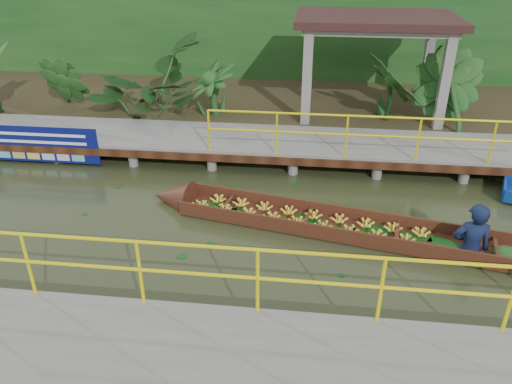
# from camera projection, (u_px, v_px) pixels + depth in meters

# --- Properties ---
(ground) EXTENTS (80.00, 80.00, 0.00)m
(ground) POSITION_uv_depth(u_px,v_px,m) (235.00, 229.00, 9.87)
(ground) COLOR #2B3118
(ground) RESTS_ON ground
(land_strip) EXTENTS (30.00, 8.00, 0.45)m
(land_strip) POSITION_uv_depth(u_px,v_px,m) (270.00, 103.00, 16.36)
(land_strip) COLOR #352B1A
(land_strip) RESTS_ON ground
(far_dock) EXTENTS (16.00, 2.06, 1.66)m
(far_dock) POSITION_uv_depth(u_px,v_px,m) (256.00, 142.00, 12.66)
(far_dock) COLOR slate
(far_dock) RESTS_ON ground
(pavilion) EXTENTS (4.40, 3.00, 3.00)m
(pavilion) POSITION_uv_depth(u_px,v_px,m) (375.00, 30.00, 13.78)
(pavilion) COLOR slate
(pavilion) RESTS_ON ground
(foliage_backdrop) EXTENTS (30.00, 0.80, 4.00)m
(foliage_backdrop) POSITION_uv_depth(u_px,v_px,m) (277.00, 33.00, 17.73)
(foliage_backdrop) COLOR #144118
(foliage_backdrop) RESTS_ON ground
(vendor_boat) EXTENTS (8.58, 2.60, 2.29)m
(vendor_boat) POSITION_uv_depth(u_px,v_px,m) (378.00, 223.00, 9.46)
(vendor_boat) COLOR #3B1810
(vendor_boat) RESTS_ON ground
(blue_banner) EXTENTS (2.98, 0.04, 0.93)m
(blue_banner) POSITION_uv_depth(u_px,v_px,m) (41.00, 144.00, 12.33)
(blue_banner) COLOR #0B1159
(blue_banner) RESTS_ON ground
(tropical_plants) EXTENTS (14.44, 1.44, 1.80)m
(tropical_plants) POSITION_uv_depth(u_px,v_px,m) (202.00, 86.00, 14.08)
(tropical_plants) COLOR #144118
(tropical_plants) RESTS_ON ground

